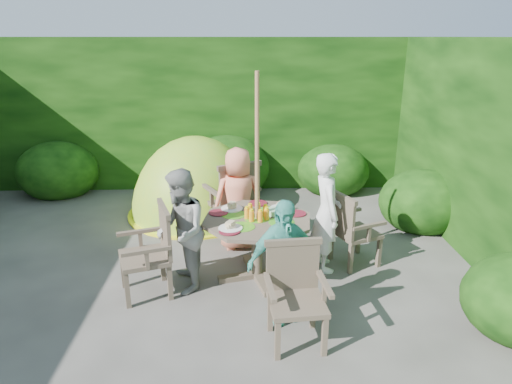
{
  "coord_description": "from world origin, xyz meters",
  "views": [
    {
      "loc": [
        0.9,
        -4.01,
        2.51
      ],
      "look_at": [
        1.03,
        0.83,
        0.85
      ],
      "focal_mm": 32.0,
      "sensor_mm": 36.0,
      "label": 1
    }
  ],
  "objects_px": {
    "child_left": "(181,232)",
    "garden_chair_right": "(351,228)",
    "patio_table": "(257,228)",
    "child_back": "(238,199)",
    "dome_tent": "(197,212)",
    "garden_chair_front": "(295,292)",
    "garden_chair_back": "(234,199)",
    "child_front": "(282,261)",
    "garden_chair_left": "(152,250)",
    "parasol_pole": "(257,182)",
    "child_right": "(327,212)"
  },
  "relations": [
    {
      "from": "garden_chair_right",
      "to": "garden_chair_front",
      "type": "relative_size",
      "value": 0.99
    },
    {
      "from": "patio_table",
      "to": "child_front",
      "type": "xyz_separation_m",
      "value": [
        0.2,
        -0.78,
        0.0
      ]
    },
    {
      "from": "patio_table",
      "to": "garden_chair_right",
      "type": "relative_size",
      "value": 1.74
    },
    {
      "from": "child_right",
      "to": "child_left",
      "type": "xyz_separation_m",
      "value": [
        -1.55,
        -0.41,
        -0.03
      ]
    },
    {
      "from": "dome_tent",
      "to": "parasol_pole",
      "type": "bearing_deg",
      "value": -48.81
    },
    {
      "from": "garden_chair_left",
      "to": "garden_chair_back",
      "type": "bearing_deg",
      "value": 129.85
    },
    {
      "from": "patio_table",
      "to": "garden_chair_left",
      "type": "xyz_separation_m",
      "value": [
        -1.07,
        -0.28,
        -0.11
      ]
    },
    {
      "from": "garden_chair_back",
      "to": "child_right",
      "type": "bearing_deg",
      "value": 112.97
    },
    {
      "from": "garden_chair_right",
      "to": "garden_chair_left",
      "type": "distance_m",
      "value": 2.21
    },
    {
      "from": "garden_chair_back",
      "to": "child_front",
      "type": "bearing_deg",
      "value": 76.86
    },
    {
      "from": "garden_chair_back",
      "to": "child_left",
      "type": "bearing_deg",
      "value": 40.59
    },
    {
      "from": "garden_chair_front",
      "to": "child_back",
      "type": "bearing_deg",
      "value": 99.54
    },
    {
      "from": "garden_chair_right",
      "to": "garden_chair_back",
      "type": "relative_size",
      "value": 0.84
    },
    {
      "from": "garden_chair_left",
      "to": "child_back",
      "type": "xyz_separation_m",
      "value": [
        0.86,
        1.05,
        0.16
      ]
    },
    {
      "from": "garden_chair_left",
      "to": "child_left",
      "type": "bearing_deg",
      "value": 84.6
    },
    {
      "from": "garden_chair_back",
      "to": "parasol_pole",
      "type": "bearing_deg",
      "value": 76.43
    },
    {
      "from": "child_back",
      "to": "child_left",
      "type": "bearing_deg",
      "value": 45.17
    },
    {
      "from": "parasol_pole",
      "to": "garden_chair_back",
      "type": "xyz_separation_m",
      "value": [
        -0.26,
        1.06,
        -0.56
      ]
    },
    {
      "from": "garden_chair_front",
      "to": "dome_tent",
      "type": "distance_m",
      "value": 3.26
    },
    {
      "from": "dome_tent",
      "to": "garden_chair_left",
      "type": "bearing_deg",
      "value": -77.82
    },
    {
      "from": "patio_table",
      "to": "garden_chair_front",
      "type": "height_order",
      "value": "garden_chair_front"
    },
    {
      "from": "garden_chair_back",
      "to": "dome_tent",
      "type": "xyz_separation_m",
      "value": [
        -0.59,
        0.89,
        -0.54
      ]
    },
    {
      "from": "garden_chair_left",
      "to": "garden_chair_right",
      "type": "bearing_deg",
      "value": 85.3
    },
    {
      "from": "garden_chair_front",
      "to": "child_right",
      "type": "distance_m",
      "value": 1.38
    },
    {
      "from": "garden_chair_left",
      "to": "child_back",
      "type": "relative_size",
      "value": 0.7
    },
    {
      "from": "child_right",
      "to": "child_front",
      "type": "xyz_separation_m",
      "value": [
        -0.57,
        -0.98,
        -0.08
      ]
    },
    {
      "from": "patio_table",
      "to": "garden_chair_front",
      "type": "xyz_separation_m",
      "value": [
        0.29,
        -1.07,
        -0.13
      ]
    },
    {
      "from": "garden_chair_right",
      "to": "child_left",
      "type": "height_order",
      "value": "child_left"
    },
    {
      "from": "garden_chair_right",
      "to": "garden_chair_front",
      "type": "height_order",
      "value": "garden_chair_front"
    },
    {
      "from": "dome_tent",
      "to": "garden_chair_front",
      "type": "bearing_deg",
      "value": -51.57
    },
    {
      "from": "dome_tent",
      "to": "child_front",
      "type": "bearing_deg",
      "value": -51.18
    },
    {
      "from": "garden_chair_back",
      "to": "garden_chair_front",
      "type": "height_order",
      "value": "garden_chair_back"
    },
    {
      "from": "child_front",
      "to": "dome_tent",
      "type": "height_order",
      "value": "child_front"
    },
    {
      "from": "parasol_pole",
      "to": "child_front",
      "type": "distance_m",
      "value": 0.95
    },
    {
      "from": "parasol_pole",
      "to": "patio_table",
      "type": "bearing_deg",
      "value": 27.66
    },
    {
      "from": "garden_chair_back",
      "to": "child_front",
      "type": "relative_size",
      "value": 0.85
    },
    {
      "from": "patio_table",
      "to": "child_back",
      "type": "height_order",
      "value": "child_back"
    },
    {
      "from": "parasol_pole",
      "to": "garden_chair_back",
      "type": "relative_size",
      "value": 2.19
    },
    {
      "from": "parasol_pole",
      "to": "garden_chair_left",
      "type": "distance_m",
      "value": 1.27
    },
    {
      "from": "garden_chair_back",
      "to": "child_left",
      "type": "distance_m",
      "value": 1.37
    },
    {
      "from": "garden_chair_right",
      "to": "garden_chair_left",
      "type": "bearing_deg",
      "value": 81.74
    },
    {
      "from": "garden_chair_left",
      "to": "child_left",
      "type": "relative_size",
      "value": 0.69
    },
    {
      "from": "child_left",
      "to": "garden_chair_right",
      "type": "bearing_deg",
      "value": 94.33
    },
    {
      "from": "garden_chair_front",
      "to": "parasol_pole",
      "type": "bearing_deg",
      "value": 99.8
    },
    {
      "from": "garden_chair_front",
      "to": "child_left",
      "type": "relative_size",
      "value": 0.66
    },
    {
      "from": "patio_table",
      "to": "garden_chair_front",
      "type": "relative_size",
      "value": 1.73
    },
    {
      "from": "garden_chair_left",
      "to": "child_back",
      "type": "distance_m",
      "value": 1.37
    },
    {
      "from": "child_left",
      "to": "child_front",
      "type": "bearing_deg",
      "value": 49.63
    },
    {
      "from": "patio_table",
      "to": "garden_chair_right",
      "type": "xyz_separation_m",
      "value": [
        1.07,
        0.27,
        -0.14
      ]
    },
    {
      "from": "parasol_pole",
      "to": "garden_chair_right",
      "type": "xyz_separation_m",
      "value": [
        1.07,
        0.27,
        -0.65
      ]
    }
  ]
}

